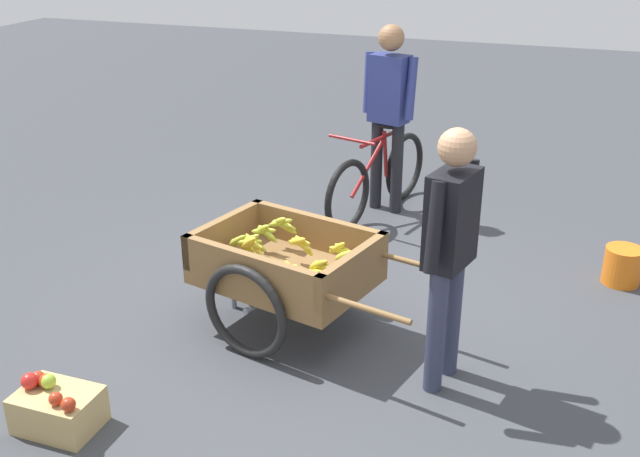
{
  "coord_description": "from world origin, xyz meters",
  "views": [
    {
      "loc": [
        -1.35,
        4.19,
        2.67
      ],
      "look_at": [
        0.15,
        0.02,
        0.75
      ],
      "focal_mm": 42.14,
      "sensor_mm": 36.0,
      "label": 1
    }
  ],
  "objects_px": {
    "fruit_cart": "(287,269)",
    "apple_crate": "(57,408)",
    "plastic_bucket": "(622,266)",
    "bicycle": "(378,178)",
    "vendor_person": "(450,238)",
    "cyclist_person": "(389,102)"
  },
  "relations": [
    {
      "from": "fruit_cart",
      "to": "vendor_person",
      "type": "distance_m",
      "value": 1.25
    },
    {
      "from": "cyclist_person",
      "to": "apple_crate",
      "type": "relative_size",
      "value": 3.91
    },
    {
      "from": "bicycle",
      "to": "vendor_person",
      "type": "bearing_deg",
      "value": 114.18
    },
    {
      "from": "vendor_person",
      "to": "cyclist_person",
      "type": "distance_m",
      "value": 2.79
    },
    {
      "from": "cyclist_person",
      "to": "vendor_person",
      "type": "bearing_deg",
      "value": 112.18
    },
    {
      "from": "apple_crate",
      "to": "vendor_person",
      "type": "bearing_deg",
      "value": -148.53
    },
    {
      "from": "vendor_person",
      "to": "cyclist_person",
      "type": "bearing_deg",
      "value": -67.82
    },
    {
      "from": "plastic_bucket",
      "to": "apple_crate",
      "type": "distance_m",
      "value": 4.13
    },
    {
      "from": "fruit_cart",
      "to": "plastic_bucket",
      "type": "height_order",
      "value": "fruit_cart"
    },
    {
      "from": "bicycle",
      "to": "apple_crate",
      "type": "bearing_deg",
      "value": 77.46
    },
    {
      "from": "apple_crate",
      "to": "bicycle",
      "type": "bearing_deg",
      "value": -102.54
    },
    {
      "from": "apple_crate",
      "to": "fruit_cart",
      "type": "bearing_deg",
      "value": -118.78
    },
    {
      "from": "cyclist_person",
      "to": "plastic_bucket",
      "type": "height_order",
      "value": "cyclist_person"
    },
    {
      "from": "apple_crate",
      "to": "plastic_bucket",
      "type": "bearing_deg",
      "value": -135.41
    },
    {
      "from": "vendor_person",
      "to": "apple_crate",
      "type": "relative_size",
      "value": 3.6
    },
    {
      "from": "vendor_person",
      "to": "apple_crate",
      "type": "bearing_deg",
      "value": 31.47
    },
    {
      "from": "bicycle",
      "to": "apple_crate",
      "type": "relative_size",
      "value": 3.67
    },
    {
      "from": "plastic_bucket",
      "to": "apple_crate",
      "type": "height_order",
      "value": "apple_crate"
    },
    {
      "from": "cyclist_person",
      "to": "bicycle",
      "type": "bearing_deg",
      "value": 74.21
    },
    {
      "from": "fruit_cart",
      "to": "plastic_bucket",
      "type": "distance_m",
      "value": 2.62
    },
    {
      "from": "fruit_cart",
      "to": "apple_crate",
      "type": "bearing_deg",
      "value": 61.22
    },
    {
      "from": "fruit_cart",
      "to": "apple_crate",
      "type": "height_order",
      "value": "fruit_cart"
    }
  ]
}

